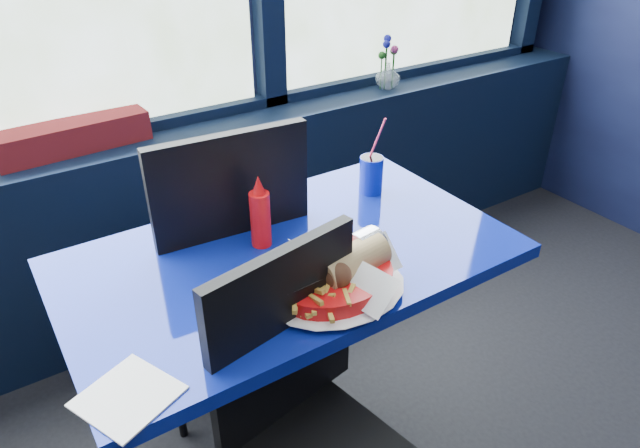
{
  "coord_description": "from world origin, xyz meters",
  "views": [
    {
      "loc": [
        -0.33,
        0.88,
        1.61
      ],
      "look_at": [
        0.39,
        1.98,
        0.82
      ],
      "focal_mm": 32.0,
      "sensor_mm": 36.0,
      "label": 1
    }
  ],
  "objects": [
    {
      "name": "napkin",
      "position": [
        -0.22,
        1.74,
        0.75
      ],
      "size": [
        0.22,
        0.22,
        0.0
      ],
      "primitive_type": "cube",
      "rotation": [
        0.0,
        0.0,
        0.41
      ],
      "color": "white",
      "rests_on": "near_table"
    },
    {
      "name": "chair_near_front",
      "position": [
        0.12,
        1.63,
        0.55
      ],
      "size": [
        0.5,
        0.5,
        0.95
      ],
      "rotation": [
        0.0,
        0.0,
        0.18
      ],
      "color": "black",
      "rests_on": "ground"
    },
    {
      "name": "window_sill",
      "position": [
        0.0,
        2.87,
        0.4
      ],
      "size": [
        5.0,
        0.26,
        0.8
      ],
      "primitive_type": "cube",
      "color": "black",
      "rests_on": "ground"
    },
    {
      "name": "planter_box",
      "position": [
        -0.04,
        2.9,
        0.85
      ],
      "size": [
        0.52,
        0.16,
        0.1
      ],
      "primitive_type": "cube",
      "rotation": [
        0.0,
        0.0,
        0.06
      ],
      "color": "maroon",
      "rests_on": "window_sill"
    },
    {
      "name": "food_basket",
      "position": [
        0.31,
        1.78,
        0.79
      ],
      "size": [
        0.37,
        0.37,
        0.11
      ],
      "rotation": [
        0.0,
        0.0,
        -0.3
      ],
      "color": "red",
      "rests_on": "near_table"
    },
    {
      "name": "soda_cup",
      "position": [
        0.7,
        2.16,
        0.81
      ],
      "size": [
        0.08,
        0.08,
        0.25
      ],
      "rotation": [
        0.0,
        0.0,
        0.02
      ],
      "color": "#0E1D9B",
      "rests_on": "near_table"
    },
    {
      "name": "near_table",
      "position": [
        0.3,
        2.0,
        0.57
      ],
      "size": [
        1.2,
        0.7,
        0.75
      ],
      "color": "black",
      "rests_on": "ground"
    },
    {
      "name": "ketchup_bottle",
      "position": [
        0.26,
        2.08,
        0.84
      ],
      "size": [
        0.06,
        0.06,
        0.21
      ],
      "color": "red",
      "rests_on": "near_table"
    },
    {
      "name": "chair_near_back",
      "position": [
        0.21,
        2.31,
        0.6
      ],
      "size": [
        0.51,
        0.51,
        1.05
      ],
      "rotation": [
        0.0,
        0.0,
        3.06
      ],
      "color": "black",
      "rests_on": "ground"
    },
    {
      "name": "flower_vase",
      "position": [
        1.31,
        2.84,
        0.87
      ],
      "size": [
        0.15,
        0.15,
        0.24
      ],
      "rotation": [
        0.0,
        0.0,
        -0.4
      ],
      "color": "silver",
      "rests_on": "window_sill"
    }
  ]
}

